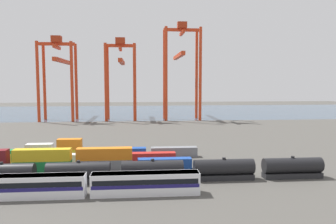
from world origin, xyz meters
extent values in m
plane|color=#4C4944|center=(0.00, 40.00, 0.00)|extent=(420.00, 420.00, 0.00)
cube|color=#384C60|center=(0.00, 142.16, 0.00)|extent=(400.00, 110.00, 0.01)
cube|color=silver|center=(-10.15, -22.94, 1.95)|extent=(18.86, 3.10, 3.90)
cube|color=navy|center=(-10.15, -22.94, 1.85)|extent=(18.48, 3.14, 0.64)
cube|color=black|center=(-10.15, -22.94, 2.63)|extent=(18.10, 3.13, 0.90)
cube|color=slate|center=(-10.15, -22.94, 3.72)|extent=(18.67, 2.85, 0.36)
cube|color=silver|center=(9.60, -22.94, 1.95)|extent=(18.86, 3.10, 3.90)
cube|color=navy|center=(9.60, -22.94, 1.85)|extent=(18.48, 3.14, 0.64)
cube|color=black|center=(9.60, -22.94, 2.63)|extent=(18.10, 3.13, 0.90)
cube|color=slate|center=(9.60, -22.94, 3.72)|extent=(18.67, 2.85, 0.36)
cube|color=#232326|center=(-17.65, -15.33, 0.55)|extent=(12.13, 2.50, 1.10)
cylinder|color=black|center=(-17.65, -15.33, 2.63)|extent=(12.13, 3.05, 3.05)
cylinder|color=black|center=(-17.65, -15.33, 4.33)|extent=(0.70, 0.70, 0.36)
cube|color=#232326|center=(-3.26, -15.33, 0.55)|extent=(12.13, 2.50, 1.10)
cylinder|color=black|center=(-3.26, -15.33, 2.63)|extent=(12.13, 3.05, 3.05)
cylinder|color=black|center=(-3.26, -15.33, 4.33)|extent=(0.70, 0.70, 0.36)
cube|color=#232326|center=(11.13, -15.33, 0.55)|extent=(12.13, 2.50, 1.10)
cylinder|color=black|center=(11.13, -15.33, 2.63)|extent=(12.13, 3.05, 3.05)
cylinder|color=black|center=(11.13, -15.33, 4.33)|extent=(0.70, 0.70, 0.36)
cube|color=#232326|center=(25.51, -15.33, 0.55)|extent=(12.13, 2.50, 1.10)
cylinder|color=black|center=(25.51, -15.33, 2.63)|extent=(12.13, 3.05, 3.05)
cylinder|color=black|center=(25.51, -15.33, 4.33)|extent=(0.70, 0.70, 0.36)
cube|color=#232326|center=(39.90, -15.33, 0.55)|extent=(12.13, 2.50, 1.10)
cylinder|color=black|center=(39.90, -15.33, 2.63)|extent=(12.13, 3.05, 3.05)
cylinder|color=black|center=(39.90, -15.33, 4.33)|extent=(0.70, 0.70, 0.36)
cube|color=#197538|center=(-12.45, -6.78, 1.30)|extent=(12.10, 2.44, 2.60)
cube|color=gold|center=(-12.45, -6.78, 3.90)|extent=(12.10, 2.44, 2.60)
cube|color=slate|center=(0.86, -6.78, 1.30)|extent=(12.10, 2.44, 2.60)
cube|color=orange|center=(0.86, -6.78, 3.90)|extent=(12.10, 2.44, 2.60)
cube|color=#1C4299|center=(14.18, -6.78, 1.30)|extent=(12.10, 2.44, 2.60)
cube|color=#1C4299|center=(-14.87, -0.48, 1.30)|extent=(6.04, 2.44, 2.60)
cube|color=silver|center=(-14.87, -0.48, 3.90)|extent=(6.04, 2.44, 2.60)
cube|color=silver|center=(-1.82, -0.48, 1.30)|extent=(12.10, 2.44, 2.60)
cube|color=#AD211C|center=(11.23, -0.48, 1.30)|extent=(12.10, 2.44, 2.60)
cube|color=#197538|center=(-22.68, 5.81, 1.30)|extent=(12.10, 2.44, 2.60)
cube|color=gold|center=(-9.24, 5.81, 1.30)|extent=(6.04, 2.44, 2.60)
cube|color=orange|center=(-9.24, 5.81, 3.90)|extent=(6.04, 2.44, 2.60)
cube|color=#1C4299|center=(4.21, 5.81, 1.30)|extent=(12.10, 2.44, 2.60)
cube|color=slate|center=(17.65, 5.81, 1.30)|extent=(12.10, 2.44, 2.60)
cylinder|color=red|center=(-40.90, 88.10, 19.84)|extent=(1.50, 1.50, 39.68)
cylinder|color=red|center=(-24.52, 88.10, 19.84)|extent=(1.50, 1.50, 39.68)
cylinder|color=red|center=(-40.90, 99.14, 19.84)|extent=(1.50, 1.50, 39.68)
cylinder|color=red|center=(-24.52, 99.14, 19.84)|extent=(1.50, 1.50, 39.68)
cube|color=red|center=(-32.71, 93.62, 38.88)|extent=(17.98, 1.20, 1.60)
cube|color=red|center=(-32.71, 93.62, 37.28)|extent=(1.20, 12.63, 1.60)
cube|color=red|center=(-32.71, 107.91, 31.09)|extent=(2.00, 40.82, 2.00)
cube|color=#9F2C14|center=(-32.71, 93.62, 41.28)|extent=(4.80, 4.00, 3.20)
cylinder|color=red|center=(-8.03, 88.79, 19.56)|extent=(1.50, 1.50, 39.13)
cylinder|color=red|center=(6.35, 88.79, 19.56)|extent=(1.50, 1.50, 39.13)
cylinder|color=red|center=(-8.03, 98.45, 19.56)|extent=(1.50, 1.50, 39.13)
cylinder|color=red|center=(6.35, 98.45, 19.56)|extent=(1.50, 1.50, 39.13)
cube|color=red|center=(-0.84, 93.62, 38.33)|extent=(15.98, 1.20, 1.60)
cube|color=red|center=(-0.84, 93.62, 36.73)|extent=(1.20, 11.27, 1.60)
cube|color=red|center=(-0.84, 105.23, 30.82)|extent=(2.00, 33.18, 2.00)
cube|color=#9F2C14|center=(-0.84, 93.62, 40.73)|extent=(4.80, 4.00, 3.20)
cylinder|color=red|center=(22.25, 88.16, 23.75)|extent=(1.50, 1.50, 47.50)
cylinder|color=red|center=(39.80, 88.16, 23.75)|extent=(1.50, 1.50, 47.50)
cylinder|color=red|center=(22.25, 99.08, 23.75)|extent=(1.50, 1.50, 47.50)
cylinder|color=red|center=(39.80, 99.08, 23.75)|extent=(1.50, 1.50, 47.50)
cube|color=red|center=(31.03, 93.62, 46.70)|extent=(19.15, 1.20, 1.60)
cube|color=red|center=(31.03, 93.62, 45.10)|extent=(1.20, 12.53, 1.60)
cube|color=red|center=(31.03, 107.67, 34.46)|extent=(2.00, 40.16, 2.00)
cube|color=#9F2C14|center=(31.03, 93.62, 49.10)|extent=(4.80, 4.00, 3.20)
camera|label=1|loc=(8.59, -79.48, 19.61)|focal=35.35mm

